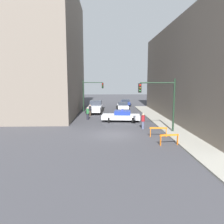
{
  "coord_description": "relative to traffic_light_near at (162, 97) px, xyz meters",
  "views": [
    {
      "loc": [
        -0.96,
        -20.38,
        5.16
      ],
      "look_at": [
        -0.04,
        5.33,
        1.41
      ],
      "focal_mm": 35.0,
      "sensor_mm": 36.0,
      "label": 1
    }
  ],
  "objects": [
    {
      "name": "pedestrian_corner",
      "position": [
        -7.74,
        10.25,
        -2.67
      ],
      "size": [
        0.46,
        0.46,
        1.66
      ],
      "rotation": [
        0.0,
        0.0,
        0.32
      ],
      "color": "#382D23",
      "rests_on": "ground_plane"
    },
    {
      "name": "traffic_light_far",
      "position": [
        -8.03,
        15.06,
        -0.13
      ],
      "size": [
        3.44,
        0.35,
        5.2
      ],
      "color": "black",
      "rests_on": "ground_plane"
    },
    {
      "name": "ground_plane",
      "position": [
        -4.73,
        -0.75,
        -3.53
      ],
      "size": [
        120.0,
        120.0,
        0.0
      ],
      "primitive_type": "plane",
      "color": "#38383D"
    },
    {
      "name": "pedestrian_sidewalk",
      "position": [
        -1.56,
        1.64,
        -2.67
      ],
      "size": [
        0.42,
        0.42,
        1.66
      ],
      "rotation": [
        0.0,
        0.0,
        3.34
      ],
      "color": "#474C66",
      "rests_on": "ground_plane"
    },
    {
      "name": "barrier_mid",
      "position": [
        -0.74,
        -1.75,
        -2.91
      ],
      "size": [
        1.6,
        0.27,
        0.9
      ],
      "rotation": [
        0.0,
        0.0,
        -0.07
      ],
      "color": "orange",
      "rests_on": "ground_plane"
    },
    {
      "name": "parked_car_mid",
      "position": [
        -1.33,
        23.26,
        -2.86
      ],
      "size": [
        2.47,
        4.41,
        1.31
      ],
      "rotation": [
        0.0,
        0.0,
        -0.07
      ],
      "color": "navy",
      "rests_on": "ground_plane"
    },
    {
      "name": "traffic_light_near",
      "position": [
        0.0,
        0.0,
        0.0
      ],
      "size": [
        3.64,
        0.35,
        5.2
      ],
      "color": "black",
      "rests_on": "sidewalk_right"
    },
    {
      "name": "white_truck",
      "position": [
        -7.11,
        13.69,
        -2.62
      ],
      "size": [
        2.86,
        5.51,
        1.9
      ],
      "rotation": [
        0.0,
        0.0,
        -0.06
      ],
      "color": "silver",
      "rests_on": "ground_plane"
    },
    {
      "name": "pedestrian_crossing",
      "position": [
        -7.88,
        7.36,
        -2.67
      ],
      "size": [
        0.46,
        0.46,
        1.66
      ],
      "rotation": [
        0.0,
        0.0,
        5.95
      ],
      "color": "black",
      "rests_on": "ground_plane"
    },
    {
      "name": "parked_car_near",
      "position": [
        -2.4,
        17.21,
        -2.86
      ],
      "size": [
        2.34,
        4.34,
        1.31
      ],
      "rotation": [
        0.0,
        0.0,
        -0.02
      ],
      "color": "silver",
      "rests_on": "ground_plane"
    },
    {
      "name": "sidewalk_right",
      "position": [
        1.47,
        -0.75,
        -3.47
      ],
      "size": [
        2.4,
        44.0,
        0.12
      ],
      "color": "gray",
      "rests_on": "ground_plane"
    },
    {
      "name": "barrier_front",
      "position": [
        -0.52,
        -4.37,
        -2.91
      ],
      "size": [
        1.59,
        0.34,
        0.9
      ],
      "rotation": [
        0.0,
        0.0,
        0.12
      ],
      "color": "orange",
      "rests_on": "ground_plane"
    },
    {
      "name": "building_corner_left",
      "position": [
        -16.73,
        13.25,
        5.67
      ],
      "size": [
        14.0,
        20.0,
        18.4
      ],
      "color": "#6B6056",
      "rests_on": "ground_plane"
    },
    {
      "name": "building_right",
      "position": [
        8.67,
        7.25,
        2.59
      ],
      "size": [
        12.0,
        28.0,
        12.24
      ],
      "color": "#6B6056",
      "rests_on": "ground_plane"
    },
    {
      "name": "police_car",
      "position": [
        -3.55,
        5.88,
        -2.81
      ],
      "size": [
        4.87,
        2.68,
        1.52
      ],
      "rotation": [
        0.0,
        0.0,
        1.47
      ],
      "color": "white",
      "rests_on": "ground_plane"
    }
  ]
}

